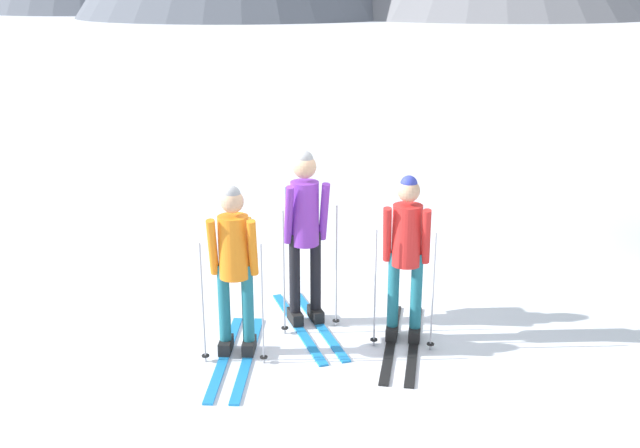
{
  "coord_description": "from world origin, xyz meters",
  "views": [
    {
      "loc": [
        0.71,
        -6.65,
        3.32
      ],
      "look_at": [
        0.06,
        0.31,
        1.05
      ],
      "focal_mm": 41.56,
      "sensor_mm": 36.0,
      "label": 1
    }
  ],
  "objects": [
    {
      "name": "skier_in_red",
      "position": [
        0.91,
        -0.05,
        0.9
      ],
      "size": [
        0.61,
        1.68,
        1.65
      ],
      "color": "black",
      "rests_on": "ground"
    },
    {
      "name": "skier_in_orange",
      "position": [
        -0.65,
        -0.46,
        0.91
      ],
      "size": [
        0.61,
        1.66,
        1.63
      ],
      "color": "#1E84D1",
      "rests_on": "ground"
    },
    {
      "name": "skier_in_purple",
      "position": [
        -0.09,
        0.26,
        1.03
      ],
      "size": [
        0.95,
        1.66,
        1.8
      ],
      "color": "#1E84D1",
      "rests_on": "ground"
    },
    {
      "name": "ground_plane",
      "position": [
        0.0,
        0.0,
        0.0
      ],
      "size": [
        400.0,
        400.0,
        0.0
      ],
      "primitive_type": "plane",
      "color": "white"
    }
  ]
}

